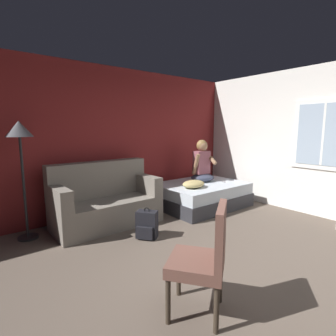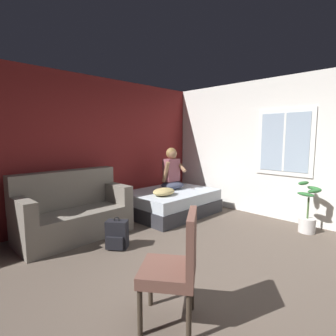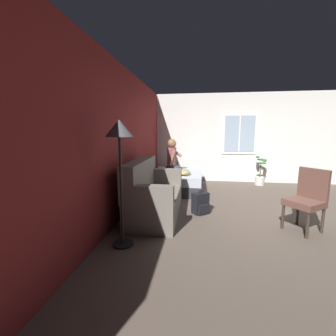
{
  "view_description": "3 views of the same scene",
  "coord_description": "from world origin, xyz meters",
  "px_view_note": "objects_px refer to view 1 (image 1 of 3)",
  "views": [
    {
      "loc": [
        -2.26,
        -1.52,
        1.6
      ],
      "look_at": [
        0.64,
        2.13,
        0.89
      ],
      "focal_mm": 28.0,
      "sensor_mm": 36.0,
      "label": 1
    },
    {
      "loc": [
        -2.26,
        -1.52,
        1.6
      ],
      "look_at": [
        1.03,
        1.76,
        1.03
      ],
      "focal_mm": 28.0,
      "sensor_mm": 36.0,
      "label": 2
    },
    {
      "loc": [
        -4.38,
        1.58,
        1.54
      ],
      "look_at": [
        0.42,
        2.26,
        0.76
      ],
      "focal_mm": 24.0,
      "sensor_mm": 36.0,
      "label": 3
    }
  ],
  "objects_px": {
    "side_chair": "(205,256)",
    "backpack": "(147,225)",
    "floor_lamp": "(20,140)",
    "couch": "(105,201)",
    "cell_phone": "(223,182)",
    "bed": "(201,195)",
    "person_seated": "(202,165)",
    "throw_pillow": "(194,184)"
  },
  "relations": [
    {
      "from": "floor_lamp",
      "to": "couch",
      "type": "bearing_deg",
      "value": -8.47
    },
    {
      "from": "couch",
      "to": "side_chair",
      "type": "bearing_deg",
      "value": -96.19
    },
    {
      "from": "throw_pillow",
      "to": "person_seated",
      "type": "bearing_deg",
      "value": 30.59
    },
    {
      "from": "bed",
      "to": "couch",
      "type": "bearing_deg",
      "value": 172.76
    },
    {
      "from": "bed",
      "to": "backpack",
      "type": "distance_m",
      "value": 1.88
    },
    {
      "from": "person_seated",
      "to": "backpack",
      "type": "bearing_deg",
      "value": -158.12
    },
    {
      "from": "side_chair",
      "to": "floor_lamp",
      "type": "xyz_separation_m",
      "value": [
        -0.87,
        2.7,
        0.9
      ]
    },
    {
      "from": "bed",
      "to": "person_seated",
      "type": "distance_m",
      "value": 0.64
    },
    {
      "from": "backpack",
      "to": "floor_lamp",
      "type": "distance_m",
      "value": 2.13
    },
    {
      "from": "throw_pillow",
      "to": "cell_phone",
      "type": "bearing_deg",
      "value": -0.37
    },
    {
      "from": "side_chair",
      "to": "backpack",
      "type": "distance_m",
      "value": 1.75
    },
    {
      "from": "bed",
      "to": "person_seated",
      "type": "height_order",
      "value": "person_seated"
    },
    {
      "from": "couch",
      "to": "bed",
      "type": "bearing_deg",
      "value": -7.24
    },
    {
      "from": "throw_pillow",
      "to": "floor_lamp",
      "type": "bearing_deg",
      "value": 167.27
    },
    {
      "from": "backpack",
      "to": "floor_lamp",
      "type": "relative_size",
      "value": 0.27
    },
    {
      "from": "backpack",
      "to": "side_chair",
      "type": "bearing_deg",
      "value": -107.15
    },
    {
      "from": "side_chair",
      "to": "cell_phone",
      "type": "bearing_deg",
      "value": 37.11
    },
    {
      "from": "side_chair",
      "to": "cell_phone",
      "type": "height_order",
      "value": "side_chair"
    },
    {
      "from": "floor_lamp",
      "to": "side_chair",
      "type": "bearing_deg",
      "value": -72.04
    },
    {
      "from": "floor_lamp",
      "to": "throw_pillow",
      "type": "bearing_deg",
      "value": -12.73
    },
    {
      "from": "person_seated",
      "to": "floor_lamp",
      "type": "relative_size",
      "value": 0.51
    },
    {
      "from": "bed",
      "to": "floor_lamp",
      "type": "relative_size",
      "value": 1.04
    },
    {
      "from": "side_chair",
      "to": "cell_phone",
      "type": "xyz_separation_m",
      "value": [
        2.74,
        2.07,
        -0.05
      ]
    },
    {
      "from": "bed",
      "to": "cell_phone",
      "type": "height_order",
      "value": "cell_phone"
    },
    {
      "from": "couch",
      "to": "throw_pillow",
      "type": "xyz_separation_m",
      "value": [
        1.6,
        -0.45,
        0.16
      ]
    },
    {
      "from": "side_chair",
      "to": "floor_lamp",
      "type": "height_order",
      "value": "floor_lamp"
    },
    {
      "from": "couch",
      "to": "throw_pillow",
      "type": "relative_size",
      "value": 3.56
    },
    {
      "from": "couch",
      "to": "throw_pillow",
      "type": "height_order",
      "value": "couch"
    },
    {
      "from": "person_seated",
      "to": "bed",
      "type": "bearing_deg",
      "value": -139.52
    },
    {
      "from": "side_chair",
      "to": "couch",
      "type": "bearing_deg",
      "value": 83.81
    },
    {
      "from": "backpack",
      "to": "cell_phone",
      "type": "distance_m",
      "value": 2.29
    },
    {
      "from": "person_seated",
      "to": "throw_pillow",
      "type": "relative_size",
      "value": 1.82
    },
    {
      "from": "couch",
      "to": "person_seated",
      "type": "relative_size",
      "value": 1.95
    },
    {
      "from": "couch",
      "to": "side_chair",
      "type": "height_order",
      "value": "couch"
    },
    {
      "from": "throw_pillow",
      "to": "cell_phone",
      "type": "relative_size",
      "value": 3.33
    },
    {
      "from": "floor_lamp",
      "to": "cell_phone",
      "type": "bearing_deg",
      "value": -9.83
    },
    {
      "from": "throw_pillow",
      "to": "backpack",
      "type": "bearing_deg",
      "value": -162.12
    },
    {
      "from": "bed",
      "to": "cell_phone",
      "type": "distance_m",
      "value": 0.56
    },
    {
      "from": "couch",
      "to": "backpack",
      "type": "height_order",
      "value": "couch"
    },
    {
      "from": "backpack",
      "to": "cell_phone",
      "type": "height_order",
      "value": "cell_phone"
    },
    {
      "from": "bed",
      "to": "person_seated",
      "type": "xyz_separation_m",
      "value": [
        0.17,
        0.14,
        0.6
      ]
    },
    {
      "from": "backpack",
      "to": "bed",
      "type": "bearing_deg",
      "value": 19.76
    }
  ]
}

